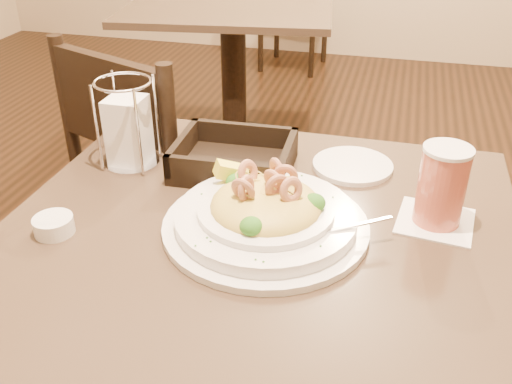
% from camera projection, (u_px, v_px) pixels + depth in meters
% --- Properties ---
extents(main_table, '(0.90, 0.90, 0.73)m').
position_uv_depth(main_table, '(253.00, 337.00, 1.09)').
color(main_table, black).
rests_on(main_table, ground).
extents(background_table, '(1.01, 1.01, 0.73)m').
position_uv_depth(background_table, '(233.00, 51.00, 2.70)').
color(background_table, black).
rests_on(background_table, ground).
extents(dining_chair_near, '(0.55, 0.55, 0.93)m').
position_uv_depth(dining_chair_near, '(163.00, 193.00, 1.56)').
color(dining_chair_near, black).
rests_on(dining_chair_near, ground).
extents(pasta_bowl, '(0.39, 0.36, 0.12)m').
position_uv_depth(pasta_bowl, '(266.00, 213.00, 0.98)').
color(pasta_bowl, white).
rests_on(pasta_bowl, main_table).
extents(drink_glass, '(0.14, 0.14, 0.15)m').
position_uv_depth(drink_glass, '(442.00, 187.00, 0.98)').
color(drink_glass, white).
rests_on(drink_glass, main_table).
extents(bread_basket, '(0.24, 0.20, 0.07)m').
position_uv_depth(bread_basket, '(234.00, 160.00, 1.17)').
color(bread_basket, black).
rests_on(bread_basket, main_table).
extents(napkin_caddy, '(0.12, 0.12, 0.19)m').
position_uv_depth(napkin_caddy, '(128.00, 129.00, 1.17)').
color(napkin_caddy, silver).
rests_on(napkin_caddy, main_table).
extents(side_plate, '(0.21, 0.21, 0.01)m').
position_uv_depth(side_plate, '(353.00, 166.00, 1.19)').
color(side_plate, white).
rests_on(side_plate, main_table).
extents(butter_ramekin, '(0.08, 0.08, 0.03)m').
position_uv_depth(butter_ramekin, '(54.00, 225.00, 0.98)').
color(butter_ramekin, white).
rests_on(butter_ramekin, main_table).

